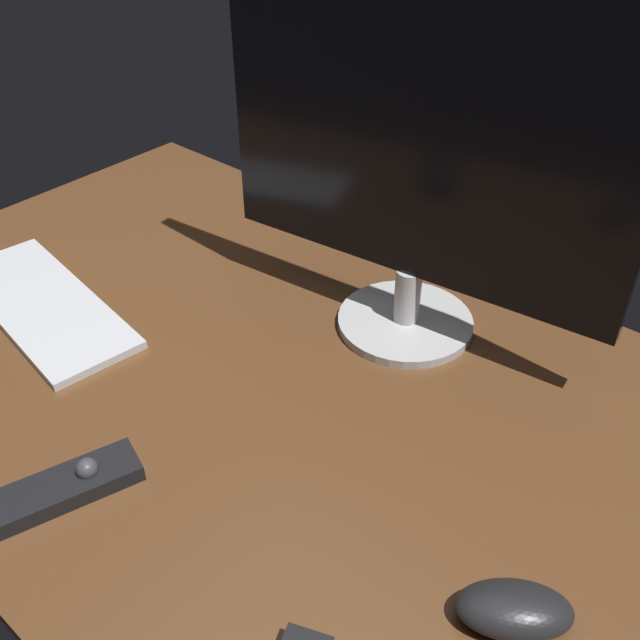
{
  "coord_description": "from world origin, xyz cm",
  "views": [
    {
      "loc": [
        53.28,
        -50.6,
        66.64
      ],
      "look_at": [
        2.81,
        8.01,
        8.0
      ],
      "focal_mm": 40.3,
      "sensor_mm": 36.0,
      "label": 1
    }
  ],
  "objects": [
    {
      "name": "media_remote",
      "position": [
        -3.08,
        -30.0,
        3.15
      ],
      "size": [
        11.06,
        19.55,
        3.8
      ],
      "rotation": [
        0.0,
        0.0,
        1.26
      ],
      "color": "black",
      "rests_on": "desk"
    },
    {
      "name": "computer_mouse",
      "position": [
        42.77,
        -10.27,
        3.93
      ],
      "size": [
        12.74,
        11.72,
        3.86
      ],
      "primitive_type": "ellipsoid",
      "rotation": [
        0.0,
        0.0,
        0.64
      ],
      "color": "black",
      "rests_on": "desk"
    },
    {
      "name": "keyboard",
      "position": [
        -36.15,
        -11.25,
        2.61
      ],
      "size": [
        39.1,
        18.94,
        1.22
      ],
      "primitive_type": "cube",
      "rotation": [
        0.0,
        0.0,
        -0.14
      ],
      "color": "silver",
      "rests_on": "desk"
    },
    {
      "name": "desk",
      "position": [
        0.0,
        0.0,
        1.0
      ],
      "size": [
        140.0,
        84.0,
        2.0
      ],
      "primitive_type": "cube",
      "color": "brown",
      "rests_on": "ground"
    },
    {
      "name": "monitor",
      "position": [
        8.03,
        21.15,
        28.13
      ],
      "size": [
        56.86,
        19.82,
        49.07
      ],
      "rotation": [
        0.0,
        0.0,
        0.12
      ],
      "color": "silver",
      "rests_on": "desk"
    }
  ]
}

